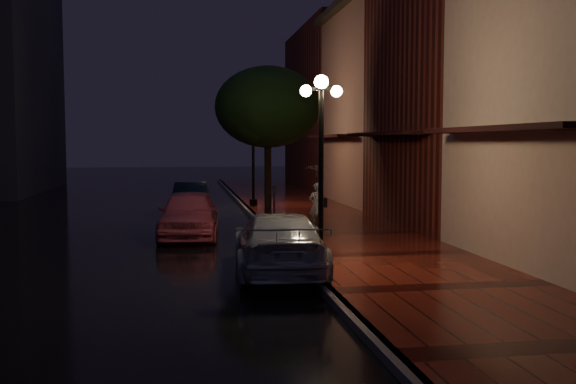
{
  "coord_description": "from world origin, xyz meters",
  "views": [
    {
      "loc": [
        -2.74,
        -19.15,
        2.94
      ],
      "look_at": [
        0.53,
        0.66,
        1.4
      ],
      "focal_mm": 40.0,
      "sensor_mm": 36.0,
      "label": 1
    }
  ],
  "objects_px": {
    "street_tree": "(268,110)",
    "woman_with_umbrella": "(317,186)",
    "streetlamp_near": "(321,158)",
    "silver_car": "(279,243)",
    "streetlamp_far": "(253,151)",
    "navy_car": "(191,198)",
    "pink_car": "(189,214)",
    "parking_meter": "(274,204)"
  },
  "relations": [
    {
      "from": "streetlamp_far",
      "to": "parking_meter",
      "type": "distance_m",
      "value": 8.11
    },
    {
      "from": "navy_car",
      "to": "silver_car",
      "type": "distance_m",
      "value": 13.14
    },
    {
      "from": "streetlamp_far",
      "to": "silver_car",
      "type": "height_order",
      "value": "streetlamp_far"
    },
    {
      "from": "street_tree",
      "to": "navy_car",
      "type": "height_order",
      "value": "street_tree"
    },
    {
      "from": "streetlamp_near",
      "to": "streetlamp_far",
      "type": "xyz_separation_m",
      "value": [
        0.0,
        14.0,
        0.0
      ]
    },
    {
      "from": "pink_car",
      "to": "parking_meter",
      "type": "height_order",
      "value": "parking_meter"
    },
    {
      "from": "silver_car",
      "to": "parking_meter",
      "type": "distance_m",
      "value": 6.15
    },
    {
      "from": "pink_car",
      "to": "streetlamp_far",
      "type": "bearing_deg",
      "value": 74.46
    },
    {
      "from": "pink_car",
      "to": "streetlamp_near",
      "type": "bearing_deg",
      "value": -59.64
    },
    {
      "from": "streetlamp_far",
      "to": "pink_car",
      "type": "height_order",
      "value": "streetlamp_far"
    },
    {
      "from": "streetlamp_near",
      "to": "silver_car",
      "type": "height_order",
      "value": "streetlamp_near"
    },
    {
      "from": "woman_with_umbrella",
      "to": "parking_meter",
      "type": "height_order",
      "value": "woman_with_umbrella"
    },
    {
      "from": "woman_with_umbrella",
      "to": "parking_meter",
      "type": "bearing_deg",
      "value": -1.52
    },
    {
      "from": "silver_car",
      "to": "pink_car",
      "type": "bearing_deg",
      "value": -68.14
    },
    {
      "from": "streetlamp_near",
      "to": "streetlamp_far",
      "type": "bearing_deg",
      "value": 90.0
    },
    {
      "from": "streetlamp_near",
      "to": "parking_meter",
      "type": "distance_m",
      "value": 6.27
    },
    {
      "from": "street_tree",
      "to": "woman_with_umbrella",
      "type": "relative_size",
      "value": 2.76
    },
    {
      "from": "street_tree",
      "to": "pink_car",
      "type": "bearing_deg",
      "value": -121.9
    },
    {
      "from": "streetlamp_near",
      "to": "woman_with_umbrella",
      "type": "height_order",
      "value": "streetlamp_near"
    },
    {
      "from": "street_tree",
      "to": "pink_car",
      "type": "relative_size",
      "value": 1.33
    },
    {
      "from": "silver_car",
      "to": "streetlamp_near",
      "type": "bearing_deg",
      "value": -173.79
    },
    {
      "from": "street_tree",
      "to": "parking_meter",
      "type": "bearing_deg",
      "value": -95.31
    },
    {
      "from": "navy_car",
      "to": "silver_car",
      "type": "height_order",
      "value": "silver_car"
    },
    {
      "from": "streetlamp_far",
      "to": "woman_with_umbrella",
      "type": "xyz_separation_m",
      "value": [
        1.22,
        -7.78,
        -1.06
      ]
    },
    {
      "from": "silver_car",
      "to": "parking_meter",
      "type": "bearing_deg",
      "value": -93.34
    },
    {
      "from": "streetlamp_far",
      "to": "navy_car",
      "type": "xyz_separation_m",
      "value": [
        -2.76,
        -1.02,
        -1.96
      ]
    },
    {
      "from": "streetlamp_far",
      "to": "pink_car",
      "type": "distance_m",
      "value": 8.79
    },
    {
      "from": "street_tree",
      "to": "woman_with_umbrella",
      "type": "xyz_separation_m",
      "value": [
        0.97,
        -4.78,
        -2.71
      ]
    },
    {
      "from": "silver_car",
      "to": "navy_car",
      "type": "bearing_deg",
      "value": -78.31
    },
    {
      "from": "pink_car",
      "to": "parking_meter",
      "type": "relative_size",
      "value": 3.1
    },
    {
      "from": "street_tree",
      "to": "navy_car",
      "type": "xyz_separation_m",
      "value": [
        -3.02,
        1.98,
        -3.6
      ]
    },
    {
      "from": "navy_car",
      "to": "parking_meter",
      "type": "distance_m",
      "value": 7.39
    },
    {
      "from": "navy_car",
      "to": "woman_with_umbrella",
      "type": "distance_m",
      "value": 7.9
    },
    {
      "from": "woman_with_umbrella",
      "to": "parking_meter",
      "type": "relative_size",
      "value": 1.49
    },
    {
      "from": "street_tree",
      "to": "woman_with_umbrella",
      "type": "bearing_deg",
      "value": -78.58
    },
    {
      "from": "streetlamp_near",
      "to": "pink_car",
      "type": "bearing_deg",
      "value": 116.16
    },
    {
      "from": "streetlamp_near",
      "to": "pink_car",
      "type": "height_order",
      "value": "streetlamp_near"
    },
    {
      "from": "streetlamp_far",
      "to": "silver_car",
      "type": "distance_m",
      "value": 14.2
    },
    {
      "from": "streetlamp_near",
      "to": "streetlamp_far",
      "type": "relative_size",
      "value": 1.0
    },
    {
      "from": "streetlamp_far",
      "to": "street_tree",
      "type": "height_order",
      "value": "street_tree"
    },
    {
      "from": "navy_car",
      "to": "streetlamp_far",
      "type": "bearing_deg",
      "value": 25.37
    },
    {
      "from": "streetlamp_near",
      "to": "parking_meter",
      "type": "relative_size",
      "value": 3.07
    }
  ]
}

